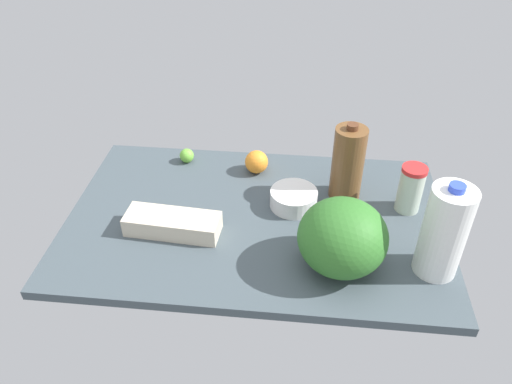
% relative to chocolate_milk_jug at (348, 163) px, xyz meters
% --- Properties ---
extents(countertop, '(1.20, 0.76, 0.03)m').
position_rel_chocolate_milk_jug_xyz_m(countertop, '(-0.28, -0.15, -0.14)').
color(countertop, '#414D53').
rests_on(countertop, ground).
extents(chocolate_milk_jug, '(0.10, 0.10, 0.27)m').
position_rel_chocolate_milk_jug_xyz_m(chocolate_milk_jug, '(0.00, 0.00, 0.00)').
color(chocolate_milk_jug, brown).
rests_on(chocolate_milk_jug, countertop).
extents(milk_jug, '(0.12, 0.12, 0.29)m').
position_rel_chocolate_milk_jug_xyz_m(milk_jug, '(0.24, -0.32, 0.01)').
color(milk_jug, white).
rests_on(milk_jug, countertop).
extents(egg_carton, '(0.30, 0.12, 0.06)m').
position_rel_chocolate_milk_jug_xyz_m(egg_carton, '(-0.53, -0.24, -0.10)').
color(egg_carton, beige).
rests_on(egg_carton, countertop).
extents(tumbler_cup, '(0.08, 0.08, 0.16)m').
position_rel_chocolate_milk_jug_xyz_m(tumbler_cup, '(0.20, -0.05, -0.05)').
color(tumbler_cup, beige).
rests_on(tumbler_cup, countertop).
extents(watermelon, '(0.25, 0.25, 0.21)m').
position_rel_chocolate_milk_jug_xyz_m(watermelon, '(-0.03, -0.34, -0.02)').
color(watermelon, '#306F28').
rests_on(watermelon, countertop).
extents(mixing_bowl, '(0.15, 0.15, 0.06)m').
position_rel_chocolate_milk_jug_xyz_m(mixing_bowl, '(-0.17, -0.08, -0.10)').
color(mixing_bowl, silver).
rests_on(mixing_bowl, countertop).
extents(lime_far_back, '(0.05, 0.05, 0.05)m').
position_rel_chocolate_milk_jug_xyz_m(lime_far_back, '(-0.57, 0.15, -0.10)').
color(lime_far_back, '#6AB53A').
rests_on(lime_far_back, countertop).
extents(orange_near_front, '(0.08, 0.08, 0.08)m').
position_rel_chocolate_milk_jug_xyz_m(orange_near_front, '(-0.31, 0.11, -0.09)').
color(orange_near_front, orange).
rests_on(orange_near_front, countertop).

